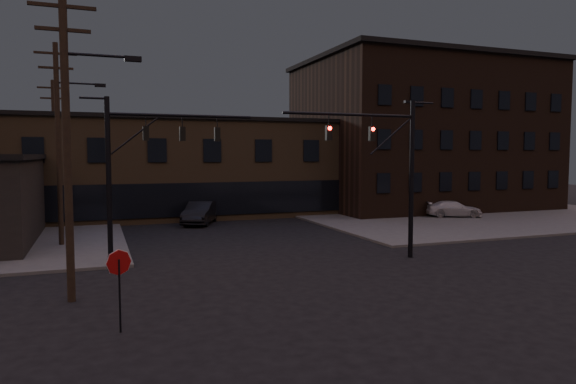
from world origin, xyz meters
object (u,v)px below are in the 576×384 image
object	(u,v)px
traffic_signal_near	(392,162)
traffic_signal_far	(136,160)
stop_sign	(119,271)
parked_car_lot_a	(400,206)
parked_car_lot_b	(454,209)
car_crossing	(200,213)

from	to	relation	value
traffic_signal_near	traffic_signal_far	distance (m)	12.57
stop_sign	parked_car_lot_a	xyz separation A→B (m)	(23.31, 21.02, -0.91)
parked_car_lot_a	parked_car_lot_b	bearing A→B (deg)	-119.96
traffic_signal_near	car_crossing	xyz separation A→B (m)	(-6.53, 16.45, -4.07)
traffic_signal_near	traffic_signal_far	bearing A→B (deg)	163.83
traffic_signal_far	parked_car_lot_b	size ratio (longest dim) A/B	1.79
stop_sign	car_crossing	world-z (taller)	stop_sign
stop_sign	parked_car_lot_b	size ratio (longest dim) A/B	0.55
car_crossing	traffic_signal_far	bearing A→B (deg)	-88.59
stop_sign	parked_car_lot_b	world-z (taller)	stop_sign
stop_sign	parked_car_lot_a	size ratio (longest dim) A/B	0.54
stop_sign	parked_car_lot_a	distance (m)	31.40
traffic_signal_near	parked_car_lot_a	size ratio (longest dim) A/B	1.74
traffic_signal_near	traffic_signal_far	xyz separation A→B (m)	(-12.07, 3.50, 0.08)
traffic_signal_far	parked_car_lot_b	xyz separation A→B (m)	(25.80, 8.92, -4.21)
parked_car_lot_b	car_crossing	xyz separation A→B (m)	(-20.26, 4.04, 0.06)
stop_sign	parked_car_lot_b	distance (m)	33.04
traffic_signal_far	parked_car_lot_b	distance (m)	27.62
parked_car_lot_a	parked_car_lot_b	size ratio (longest dim) A/B	1.03
traffic_signal_near	car_crossing	distance (m)	18.16
stop_sign	parked_car_lot_a	world-z (taller)	stop_sign
car_crossing	parked_car_lot_b	bearing A→B (deg)	13.31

